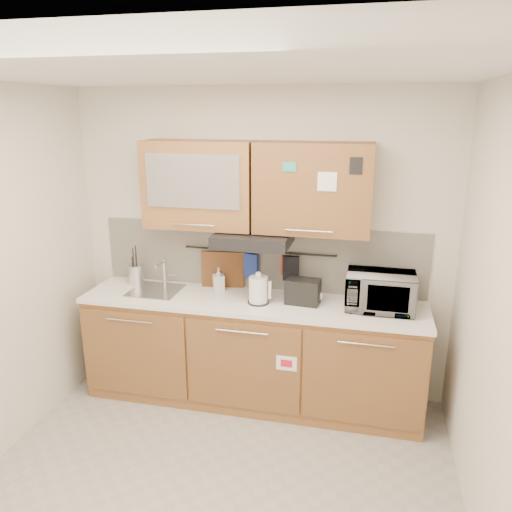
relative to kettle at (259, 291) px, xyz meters
The scene contains 20 objects.
floor 1.53m from the kettle, 93.60° to the right, with size 3.20×3.20×0.00m, color #9E9993.
ceiling 1.94m from the kettle, 93.60° to the right, with size 3.20×3.20×0.00m, color white.
wall_back 0.46m from the kettle, 100.97° to the left, with size 3.20×3.20×0.00m, color silver.
wall_right 1.92m from the kettle, 36.53° to the right, with size 3.00×3.00×0.00m, color silver.
base_cabinet 0.63m from the kettle, 140.01° to the left, with size 2.80×0.64×0.88m.
countertop 0.16m from the kettle, 141.16° to the left, with size 2.82×0.62×0.04m, color white.
backsplash 0.40m from the kettle, 101.33° to the left, with size 2.80×0.02×0.56m, color silver.
upper_cabinets 0.83m from the kettle, 111.78° to the left, with size 1.82×0.37×0.70m.
range_hood 0.42m from the kettle, 121.25° to the left, with size 0.60×0.46×0.10m, color black.
sink 0.93m from the kettle, behind, with size 0.42×0.40×0.26m.
utensil_rail 0.40m from the kettle, 102.65° to the left, with size 0.02×0.02×1.30m, color black.
utensil_crock 1.19m from the kettle, 169.45° to the left, with size 0.16×0.16×0.34m.
kettle is the anchor object (origin of this frame).
toaster 0.36m from the kettle, 12.18° to the left, with size 0.28×0.18×0.20m.
microwave 0.95m from the kettle, ahead, with size 0.52×0.35×0.29m, color #999999.
soap_bottle 0.46m from the kettle, 151.06° to the left, with size 0.09×0.09×0.20m, color #999999.
cutting_board 0.49m from the kettle, 142.07° to the left, with size 0.37×0.03×0.46m, color brown.
oven_mitt 0.35m from the kettle, 113.99° to the left, with size 0.13×0.03×0.21m, color navy.
dark_pouch 0.38m from the kettle, 55.16° to the left, with size 0.13×0.04×0.21m, color black.
pot_holder 0.38m from the kettle, 56.72° to the left, with size 0.14×0.02×0.17m, color red.
Camera 1 is at (0.90, -2.51, 2.42)m, focal length 35.00 mm.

